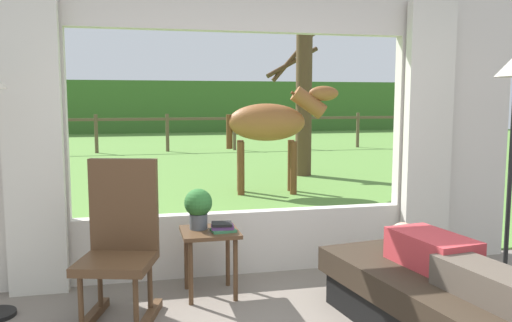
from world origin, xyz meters
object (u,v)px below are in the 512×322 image
object	(u,v)px
side_table	(210,242)
recliner_sofa	(443,304)
book_stack	(223,227)
horse	(272,123)
reclining_person	(449,261)
potted_plant	(198,206)
pasture_tree	(303,92)
rocking_chair	(120,243)

from	to	relation	value
side_table	recliner_sofa	bearing A→B (deg)	-38.10
book_stack	horse	xyz separation A→B (m)	(1.51, 4.24, 0.60)
book_stack	reclining_person	bearing A→B (deg)	-39.79
side_table	horse	size ratio (longest dim) A/B	0.29
side_table	potted_plant	distance (m)	0.29
recliner_sofa	horse	bearing A→B (deg)	78.93
recliner_sofa	book_stack	world-z (taller)	book_stack
potted_plant	horse	distance (m)	4.47
pasture_tree	recliner_sofa	bearing A→B (deg)	-100.82
side_table	book_stack	size ratio (longest dim) A/B	2.67
rocking_chair	book_stack	xyz separation A→B (m)	(0.76, 0.26, 0.01)
reclining_person	side_table	xyz separation A→B (m)	(-1.36, 1.12, -0.10)
rocking_chair	pasture_tree	bearing A→B (deg)	77.60
book_stack	rocking_chair	bearing A→B (deg)	-161.08
reclining_person	pasture_tree	size ratio (longest dim) A/B	0.38
rocking_chair	recliner_sofa	bearing A→B (deg)	-4.43
rocking_chair	side_table	bearing A→B (deg)	41.37
rocking_chair	side_table	size ratio (longest dim) A/B	2.15
rocking_chair	pasture_tree	world-z (taller)	pasture_tree
pasture_tree	book_stack	bearing A→B (deg)	-113.44
reclining_person	potted_plant	xyz separation A→B (m)	(-1.44, 1.18, 0.18)
reclining_person	pasture_tree	bearing A→B (deg)	70.83
side_table	book_stack	world-z (taller)	book_stack
horse	side_table	bearing A→B (deg)	-11.54
rocking_chair	potted_plant	size ratio (longest dim) A/B	3.50
side_table	potted_plant	xyz separation A→B (m)	(-0.08, 0.06, 0.28)
recliner_sofa	rocking_chair	bearing A→B (deg)	151.35
rocking_chair	side_table	world-z (taller)	rocking_chair
potted_plant	book_stack	xyz separation A→B (m)	(0.17, -0.12, -0.15)
reclining_person	horse	xyz separation A→B (m)	(0.24, 5.29, 0.63)
reclining_person	book_stack	world-z (taller)	reclining_person
recliner_sofa	reclining_person	distance (m)	0.31
potted_plant	side_table	bearing A→B (deg)	-36.87
recliner_sofa	rocking_chair	distance (m)	2.18
side_table	horse	bearing A→B (deg)	69.02
rocking_chair	horse	size ratio (longest dim) A/B	0.62
reclining_person	rocking_chair	bearing A→B (deg)	150.12
recliner_sofa	reclining_person	size ratio (longest dim) A/B	1.26
rocking_chair	book_stack	world-z (taller)	rocking_chair
reclining_person	horse	bearing A→B (deg)	78.96
recliner_sofa	potted_plant	bearing A→B (deg)	133.55
reclining_person	side_table	distance (m)	1.76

